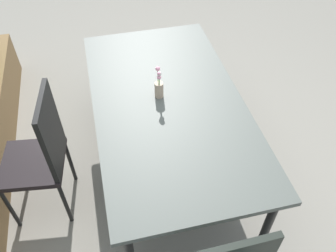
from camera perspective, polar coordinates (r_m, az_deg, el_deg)
The scene contains 4 objects.
ground_plane at distance 3.01m, azimuth 1.40°, elevation -4.64°, with size 12.00×12.00×0.00m, color gray.
dining_table at distance 2.44m, azimuth -0.00°, elevation 3.13°, with size 1.87×1.01×0.72m.
chair_far_side at distance 2.43m, azimuth -19.86°, elevation -4.10°, with size 0.46×0.46×1.02m.
flower_vase at distance 2.39m, azimuth -1.48°, elevation 6.43°, with size 0.06×0.06×0.24m.
Camera 1 is at (-1.83, 0.51, 2.33)m, focal length 37.52 mm.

